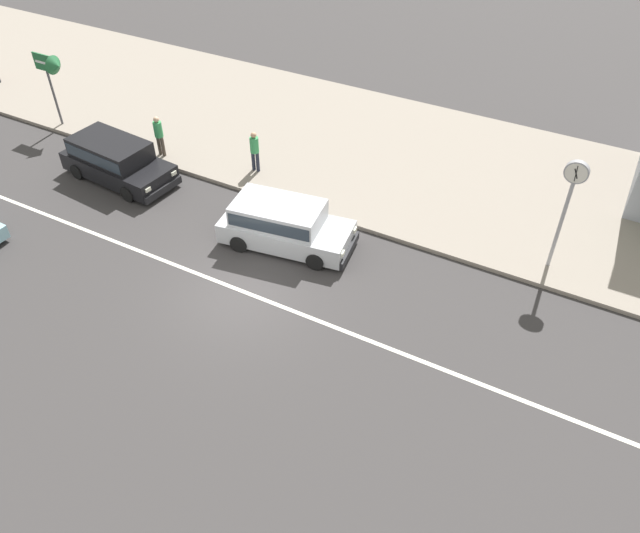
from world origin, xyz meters
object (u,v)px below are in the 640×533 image
object	(u,v)px
minivan_silver_1	(283,223)
pedestrian_far_end	(159,133)
arrow_signboard	(54,68)
street_clock	(571,189)
pedestrian_near_clock	(255,149)
minivan_black_2	(115,158)

from	to	relation	value
minivan_silver_1	pedestrian_far_end	world-z (taller)	pedestrian_far_end
arrow_signboard	pedestrian_far_end	distance (m)	5.32
minivan_silver_1	arrow_signboard	world-z (taller)	arrow_signboard
street_clock	arrow_signboard	world-z (taller)	street_clock
pedestrian_far_end	pedestrian_near_clock	bearing A→B (deg)	11.67
street_clock	pedestrian_far_end	distance (m)	15.53
minivan_black_2	street_clock	xyz separation A→B (m)	(15.97, 2.49, 2.21)
minivan_black_2	arrow_signboard	xyz separation A→B (m)	(-4.48, 1.92, 1.96)
minivan_black_2	pedestrian_far_end	world-z (taller)	pedestrian_far_end
street_clock	arrow_signboard	xyz separation A→B (m)	(-20.46, -0.57, -0.25)
minivan_black_2	street_clock	distance (m)	16.32
pedestrian_near_clock	minivan_silver_1	bearing A→B (deg)	-45.35
street_clock	pedestrian_near_clock	xyz separation A→B (m)	(-11.41, 0.30, -1.94)
minivan_silver_1	minivan_black_2	world-z (taller)	same
pedestrian_near_clock	pedestrian_far_end	distance (m)	4.08
pedestrian_near_clock	arrow_signboard	bearing A→B (deg)	-174.50
minivan_silver_1	pedestrian_far_end	size ratio (longest dim) A/B	2.78
arrow_signboard	minivan_silver_1	bearing A→B (deg)	-10.98
minivan_silver_1	arrow_signboard	bearing A→B (deg)	169.02
arrow_signboard	pedestrian_near_clock	xyz separation A→B (m)	(9.05, 0.87, -1.69)
minivan_silver_1	pedestrian_far_end	bearing A→B (deg)	161.40
arrow_signboard	pedestrian_far_end	world-z (taller)	arrow_signboard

